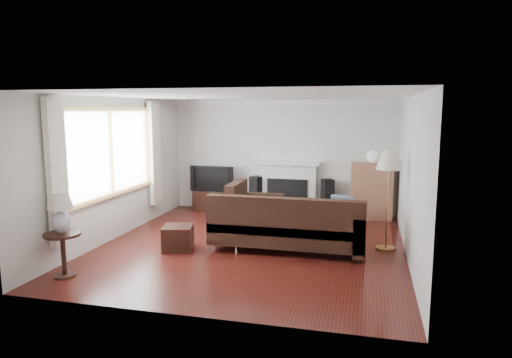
% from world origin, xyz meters
% --- Properties ---
extents(room, '(5.10, 5.60, 2.54)m').
position_xyz_m(room, '(0.00, 0.00, 1.25)').
color(room, '#46150F').
rests_on(room, ground).
extents(window, '(0.12, 2.74, 1.54)m').
position_xyz_m(window, '(-2.45, -0.20, 1.55)').
color(window, olive).
rests_on(window, room).
extents(curtain_near, '(0.10, 0.35, 2.10)m').
position_xyz_m(curtain_near, '(-2.40, -1.72, 1.40)').
color(curtain_near, white).
rests_on(curtain_near, room).
extents(curtain_far, '(0.10, 0.35, 2.10)m').
position_xyz_m(curtain_far, '(-2.40, 1.32, 1.40)').
color(curtain_far, white).
rests_on(curtain_far, room).
extents(fireplace, '(1.40, 0.26, 1.15)m').
position_xyz_m(fireplace, '(0.15, 2.64, 0.57)').
color(fireplace, white).
rests_on(fireplace, room).
extents(tv_stand, '(0.90, 0.40, 0.45)m').
position_xyz_m(tv_stand, '(-1.55, 2.50, 0.22)').
color(tv_stand, black).
rests_on(tv_stand, ground).
extents(television, '(1.01, 0.13, 0.58)m').
position_xyz_m(television, '(-1.55, 2.50, 0.74)').
color(television, black).
rests_on(television, tv_stand).
extents(speaker_left, '(0.31, 0.33, 0.81)m').
position_xyz_m(speaker_left, '(-0.55, 2.55, 0.40)').
color(speaker_left, black).
rests_on(speaker_left, ground).
extents(speaker_right, '(0.31, 0.34, 0.80)m').
position_xyz_m(speaker_right, '(1.04, 2.55, 0.40)').
color(speaker_right, black).
rests_on(speaker_right, ground).
extents(bookshelf, '(0.86, 0.41, 1.18)m').
position_xyz_m(bookshelf, '(1.96, 2.52, 0.59)').
color(bookshelf, '#996247').
rests_on(bookshelf, ground).
extents(globe_lamp, '(0.26, 0.26, 0.26)m').
position_xyz_m(globe_lamp, '(1.96, 2.52, 1.31)').
color(globe_lamp, white).
rests_on(globe_lamp, bookshelf).
extents(sectional_sofa, '(2.70, 1.97, 0.87)m').
position_xyz_m(sectional_sofa, '(0.63, -0.05, 0.44)').
color(sectional_sofa, black).
rests_on(sectional_sofa, ground).
extents(coffee_table, '(1.32, 0.96, 0.46)m').
position_xyz_m(coffee_table, '(0.83, 1.51, 0.23)').
color(coffee_table, '#987B48').
rests_on(coffee_table, ground).
extents(footstool, '(0.57, 0.57, 0.40)m').
position_xyz_m(footstool, '(-1.12, -0.50, 0.20)').
color(footstool, black).
rests_on(footstool, ground).
extents(floor_lamp, '(0.55, 0.55, 1.63)m').
position_xyz_m(floor_lamp, '(2.20, 0.35, 0.82)').
color(floor_lamp, '#A46F39').
rests_on(floor_lamp, ground).
extents(side_table, '(0.49, 0.49, 0.61)m').
position_xyz_m(side_table, '(-2.15, -2.02, 0.31)').
color(side_table, black).
rests_on(side_table, ground).
extents(table_lamp, '(0.35, 0.35, 0.56)m').
position_xyz_m(table_lamp, '(-2.15, -2.02, 0.90)').
color(table_lamp, silver).
rests_on(table_lamp, side_table).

